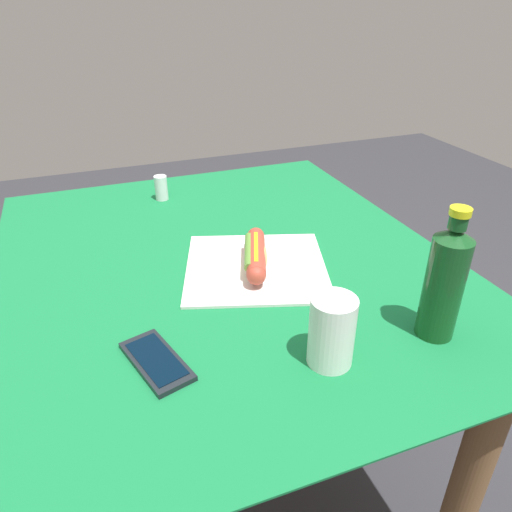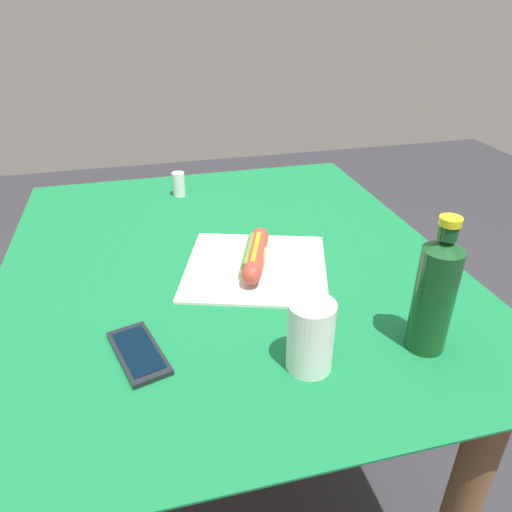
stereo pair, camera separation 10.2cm
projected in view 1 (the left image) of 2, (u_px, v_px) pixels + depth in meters
The scene contains 8 objects.
ground_plane at pixel (232, 476), 1.43m from camera, with size 6.00×6.00×0.00m, color #2D2D33.
dining_table at pixel (226, 306), 1.13m from camera, with size 1.13×0.97×0.75m.
paper_wrapper at pixel (256, 267), 1.03m from camera, with size 0.29×0.30×0.01m, color silver.
hot_dog at pixel (256, 255), 1.02m from camera, with size 0.20×0.10×0.05m.
cell_phone at pixel (156, 361), 0.77m from camera, with size 0.16×0.10×0.01m.
soda_bottle at pixel (445, 282), 0.79m from camera, with size 0.06×0.06×0.24m.
drinking_cup at pixel (332, 331), 0.75m from camera, with size 0.07×0.07×0.12m, color white.
salt_shaker at pixel (161, 188), 1.35m from camera, with size 0.04×0.04×0.07m, color silver.
Camera 1 is at (-0.89, 0.26, 1.28)m, focal length 33.51 mm.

